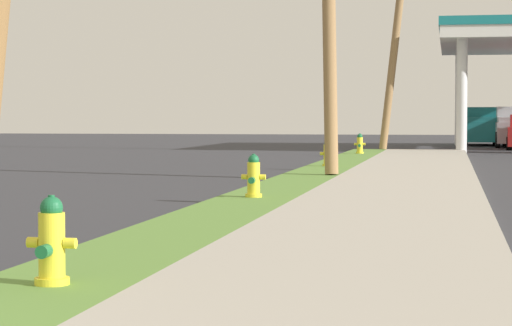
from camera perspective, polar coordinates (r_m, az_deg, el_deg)
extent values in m
cylinder|color=yellow|center=(8.82, -11.13, -6.37)|extent=(0.29, 0.29, 0.06)
cylinder|color=yellow|center=(8.78, -11.15, -4.63)|extent=(0.22, 0.22, 0.60)
sphere|color=#196038|center=(8.75, -11.17, -2.42)|extent=(0.19, 0.19, 0.19)
cylinder|color=#196038|center=(8.74, -11.17, -1.90)|extent=(0.06, 0.06, 0.05)
cylinder|color=yellow|center=(8.84, -12.12, -4.28)|extent=(0.10, 0.09, 0.09)
cylinder|color=yellow|center=(8.72, -10.17, -4.36)|extent=(0.10, 0.09, 0.09)
cylinder|color=#196038|center=(8.63, -11.57, -4.78)|extent=(0.11, 0.12, 0.11)
cylinder|color=yellow|center=(17.87, -0.13, -1.79)|extent=(0.29, 0.29, 0.06)
cylinder|color=yellow|center=(17.85, -0.13, -0.92)|extent=(0.22, 0.22, 0.60)
sphere|color=#196038|center=(17.83, -0.13, 0.17)|extent=(0.19, 0.19, 0.19)
cylinder|color=#196038|center=(17.83, -0.13, 0.43)|extent=(0.06, 0.06, 0.05)
cylinder|color=yellow|center=(17.88, -0.64, -0.76)|extent=(0.10, 0.09, 0.09)
cylinder|color=yellow|center=(17.82, 0.37, -0.77)|extent=(0.10, 0.09, 0.09)
cylinder|color=#196038|center=(17.68, -0.24, -0.96)|extent=(0.11, 0.12, 0.11)
cylinder|color=yellow|center=(28.93, 3.95, -0.11)|extent=(0.29, 0.29, 0.06)
cylinder|color=yellow|center=(28.92, 3.95, 0.42)|extent=(0.22, 0.22, 0.60)
sphere|color=#196038|center=(28.90, 3.95, 1.10)|extent=(0.19, 0.19, 0.19)
cylinder|color=#196038|center=(28.90, 3.95, 1.26)|extent=(0.06, 0.06, 0.05)
cylinder|color=yellow|center=(28.93, 3.63, 0.52)|extent=(0.10, 0.09, 0.09)
cylinder|color=yellow|center=(28.90, 4.26, 0.52)|extent=(0.10, 0.09, 0.09)
cylinder|color=#196038|center=(28.75, 3.91, 0.41)|extent=(0.11, 0.12, 0.11)
cylinder|color=yellow|center=(38.71, 5.72, 0.57)|extent=(0.29, 0.29, 0.06)
cylinder|color=yellow|center=(38.70, 5.72, 0.97)|extent=(0.22, 0.22, 0.60)
sphere|color=#196038|center=(38.69, 5.72, 1.47)|extent=(0.19, 0.19, 0.19)
cylinder|color=#196038|center=(38.69, 5.72, 1.59)|extent=(0.06, 0.06, 0.05)
cylinder|color=yellow|center=(38.71, 5.49, 1.04)|extent=(0.10, 0.09, 0.09)
cylinder|color=yellow|center=(38.68, 5.96, 1.04)|extent=(0.10, 0.09, 0.09)
cylinder|color=#196038|center=(38.53, 5.70, 0.96)|extent=(0.11, 0.12, 0.11)
cylinder|color=#937047|center=(43.57, 7.74, 7.39)|extent=(1.50, 0.67, 10.09)
cylinder|color=silver|center=(43.24, 11.24, 3.63)|extent=(0.44, 0.44, 4.65)
cylinder|color=silver|center=(53.93, 11.11, 3.42)|extent=(0.44, 0.44, 4.65)
cylinder|color=black|center=(50.40, 13.68, 1.15)|extent=(0.25, 0.61, 0.60)
cylinder|color=black|center=(47.00, 13.71, 1.05)|extent=(0.25, 0.61, 0.60)
cylinder|color=black|center=(54.59, 12.99, 1.35)|extent=(0.23, 0.76, 0.76)
cylinder|color=black|center=(50.29, 13.14, 1.24)|extent=(0.23, 0.76, 0.76)
cube|color=#197075|center=(55.03, 12.43, 1.70)|extent=(2.08, 5.43, 1.00)
cube|color=#197075|center=(56.00, 12.43, 2.62)|extent=(1.87, 2.08, 0.76)
cube|color=#197075|center=(53.84, 12.46, 2.35)|extent=(1.92, 2.94, 0.24)
cylinder|color=black|center=(57.18, 11.44, 1.42)|extent=(0.23, 0.76, 0.76)
cylinder|color=black|center=(57.21, 13.35, 1.40)|extent=(0.23, 0.76, 0.76)
cylinder|color=black|center=(52.88, 11.44, 1.32)|extent=(0.23, 0.76, 0.76)
cylinder|color=black|center=(52.92, 13.50, 1.30)|extent=(0.23, 0.76, 0.76)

